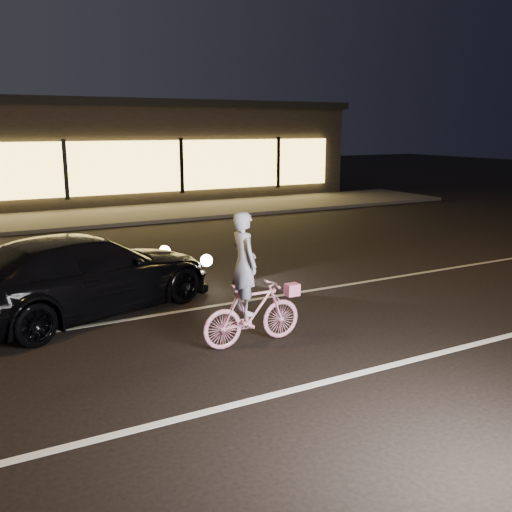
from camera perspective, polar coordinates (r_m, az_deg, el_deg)
ground at (r=8.48m, az=0.57°, el=-8.80°), size 90.00×90.00×0.00m
lane_stripe_near at (r=7.31m, az=6.41°, el=-12.53°), size 60.00×0.12×0.01m
lane_stripe_far at (r=10.17m, az=-4.90°, el=-5.10°), size 60.00×0.10×0.01m
sidewalk at (r=20.49m, az=-17.31°, el=3.62°), size 30.00×4.00×0.12m
storefront at (r=26.16m, az=-20.24°, el=9.89°), size 25.40×8.42×4.20m
cyclist at (r=8.25m, az=-0.58°, el=-4.26°), size 1.57×0.54×1.98m
sedan at (r=10.09m, az=-16.79°, el=-1.75°), size 5.07×3.39×1.36m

